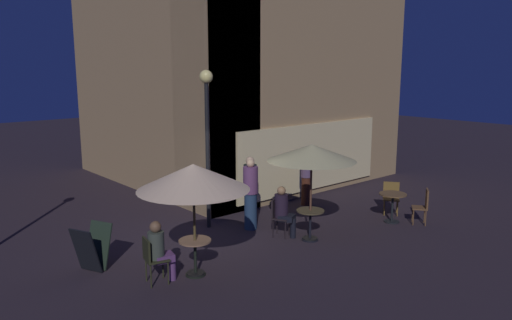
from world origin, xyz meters
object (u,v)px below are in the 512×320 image
(patron_seated_1, at_px, (159,248))
(patron_standing_3, at_px, (250,189))
(menu_sandwich_board, at_px, (92,248))
(cafe_table_2, at_px, (393,202))
(cafe_table_1, at_px, (195,251))
(cafe_chair_1, at_px, (152,256))
(cafe_chair_2, at_px, (423,204))
(street_lamp_near_corner, at_px, (207,118))
(patio_umbrella_0, at_px, (312,153))
(patron_seated_0, at_px, (283,209))
(patio_umbrella_1, at_px, (193,177))
(patron_standing_2, at_px, (251,194))
(patron_standing_4, at_px, (306,177))
(cafe_table_0, at_px, (310,219))
(cafe_chair_0, at_px, (278,214))
(cafe_chair_3, at_px, (391,195))

(patron_seated_1, height_order, patron_standing_3, patron_standing_3)
(menu_sandwich_board, distance_m, cafe_table_2, 7.60)
(cafe_table_1, xyz_separation_m, cafe_chair_1, (-0.84, 0.20, 0.06))
(cafe_chair_2, distance_m, patron_standing_3, 4.54)
(cafe_table_1, bearing_deg, cafe_table_2, -5.85)
(menu_sandwich_board, xyz_separation_m, patron_seated_1, (0.74, -1.39, 0.22))
(cafe_table_2, bearing_deg, street_lamp_near_corner, 143.86)
(street_lamp_near_corner, height_order, cafe_table_1, street_lamp_near_corner)
(patio_umbrella_0, height_order, patron_seated_0, patio_umbrella_0)
(patio_umbrella_0, bearing_deg, cafe_chair_2, -19.80)
(menu_sandwich_board, height_order, patron_standing_3, patron_standing_3)
(cafe_table_1, height_order, patio_umbrella_1, patio_umbrella_1)
(menu_sandwich_board, relative_size, patron_standing_3, 0.53)
(patron_standing_2, relative_size, patron_standing_4, 1.05)
(cafe_table_2, bearing_deg, patio_umbrella_0, 169.60)
(patio_umbrella_0, distance_m, patron_seated_0, 1.55)
(cafe_table_0, bearing_deg, street_lamp_near_corner, 117.95)
(cafe_table_1, bearing_deg, patron_standing_2, 28.42)
(cafe_table_2, xyz_separation_m, cafe_chair_0, (-3.04, 1.20, -0.00))
(street_lamp_near_corner, relative_size, menu_sandwich_board, 4.29)
(cafe_table_0, xyz_separation_m, cafe_chair_0, (-0.39, 0.71, 0.05))
(patio_umbrella_1, bearing_deg, cafe_chair_3, -0.95)
(patron_seated_1, distance_m, patron_standing_2, 3.59)
(cafe_table_1, xyz_separation_m, patio_umbrella_0, (3.19, -0.11, 1.61))
(cafe_chair_0, bearing_deg, cafe_table_1, -106.42)
(patron_standing_2, bearing_deg, patron_seated_0, 148.45)
(cafe_chair_0, relative_size, patron_standing_2, 0.52)
(cafe_chair_2, bearing_deg, menu_sandwich_board, 34.56)
(patron_seated_1, bearing_deg, street_lamp_near_corner, 51.54)
(cafe_table_0, relative_size, patron_standing_4, 0.43)
(cafe_table_1, xyz_separation_m, patron_standing_3, (3.06, 1.93, 0.39))
(cafe_chair_1, distance_m, cafe_chair_2, 7.28)
(cafe_table_2, bearing_deg, cafe_chair_3, 36.33)
(menu_sandwich_board, height_order, cafe_chair_3, menu_sandwich_board)
(cafe_table_2, relative_size, patron_seated_1, 0.64)
(cafe_table_0, relative_size, patron_standing_2, 0.41)
(cafe_table_0, bearing_deg, cafe_chair_3, 0.07)
(patio_umbrella_0, relative_size, patron_standing_4, 1.35)
(cafe_table_0, height_order, patron_seated_1, patron_seated_1)
(cafe_chair_0, xyz_separation_m, cafe_chair_1, (-3.65, -0.40, 0.00))
(patron_standing_4, bearing_deg, cafe_chair_3, -148.93)
(patron_seated_1, height_order, patron_standing_2, patron_standing_2)
(cafe_table_0, relative_size, cafe_chair_0, 0.79)
(patio_umbrella_1, bearing_deg, patron_seated_0, 9.39)
(patio_umbrella_0, distance_m, cafe_chair_2, 3.65)
(menu_sandwich_board, bearing_deg, street_lamp_near_corner, -11.92)
(cafe_table_1, xyz_separation_m, cafe_chair_2, (6.30, -1.23, 0.06))
(cafe_table_1, distance_m, patron_standing_4, 5.71)
(cafe_table_1, relative_size, patron_seated_1, 0.59)
(patron_standing_2, bearing_deg, patron_standing_3, -83.85)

